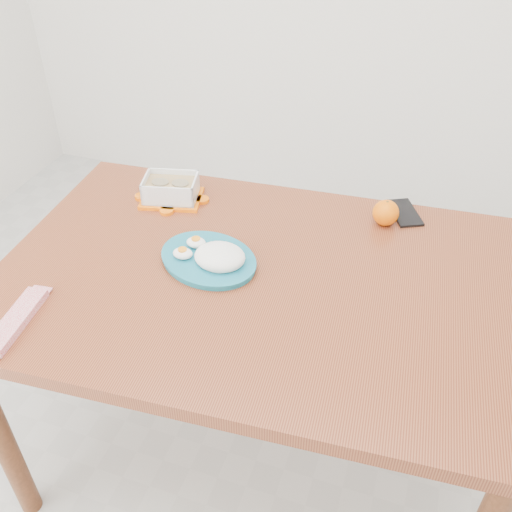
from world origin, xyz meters
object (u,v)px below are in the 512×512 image
(food_container, at_px, (171,189))
(smartphone, at_px, (404,213))
(dining_table, at_px, (256,299))
(orange_fruit, at_px, (386,213))
(rice_plate, at_px, (212,256))

(food_container, distance_m, smartphone, 0.71)
(dining_table, xyz_separation_m, orange_fruit, (0.28, 0.34, 0.12))
(orange_fruit, height_order, smartphone, orange_fruit)
(orange_fruit, relative_size, smartphone, 0.53)
(dining_table, distance_m, orange_fruit, 0.46)
(smartphone, bearing_deg, food_container, 166.13)
(food_container, height_order, smartphone, food_container)
(rice_plate, relative_size, smartphone, 2.42)
(rice_plate, bearing_deg, food_container, 152.57)
(rice_plate, bearing_deg, orange_fruit, 59.09)
(dining_table, height_order, smartphone, smartphone)
(food_container, bearing_deg, dining_table, -48.94)
(smartphone, bearing_deg, rice_plate, -164.36)
(rice_plate, bearing_deg, smartphone, 61.28)
(dining_table, relative_size, orange_fruit, 18.58)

